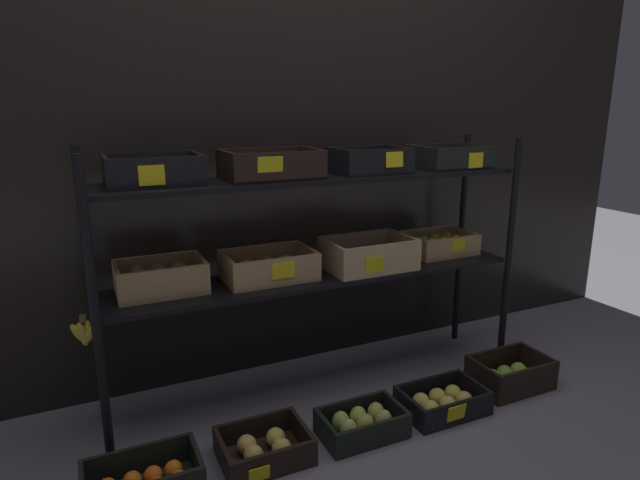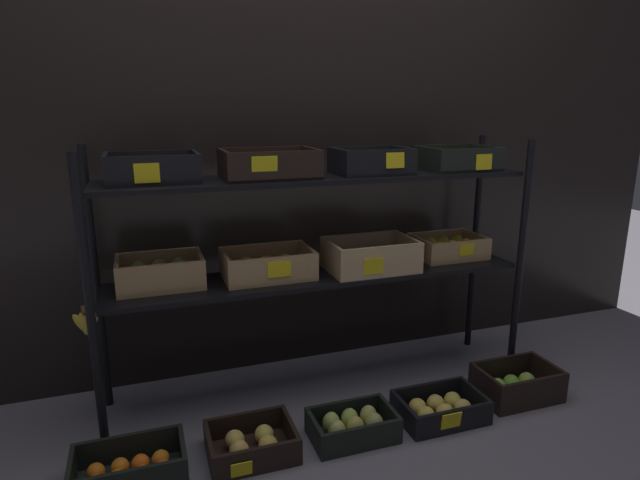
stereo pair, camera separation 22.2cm
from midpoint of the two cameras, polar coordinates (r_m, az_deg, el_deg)
name	(u,v)px [view 2 (the right image)]	position (r m, az deg, el deg)	size (l,w,h in m)	color
ground_plane	(320,388)	(2.49, 2.66, -15.70)	(10.00, 10.00, 0.00)	slate
storefront_wall	(294,120)	(2.50, -0.24, 12.77)	(4.19, 0.12, 2.35)	black
display_rack	(314,225)	(2.21, 2.28, 1.55)	(1.91, 0.38, 1.10)	black
crate_ground_tangerine	(130,470)	(2.03, -16.67, -22.75)	(0.37, 0.22, 0.12)	black
crate_ground_apple_gold	(251,444)	(2.08, -4.15, -21.15)	(0.32, 0.25, 0.10)	black
crate_ground_pear	(353,426)	(2.16, 6.66, -19.33)	(0.33, 0.20, 0.10)	black
crate_ground_right_apple_gold	(440,409)	(2.34, 15.60, -17.18)	(0.35, 0.24, 0.10)	black
crate_ground_apple_green	(517,386)	(2.59, 22.83, -14.34)	(0.34, 0.23, 0.14)	black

